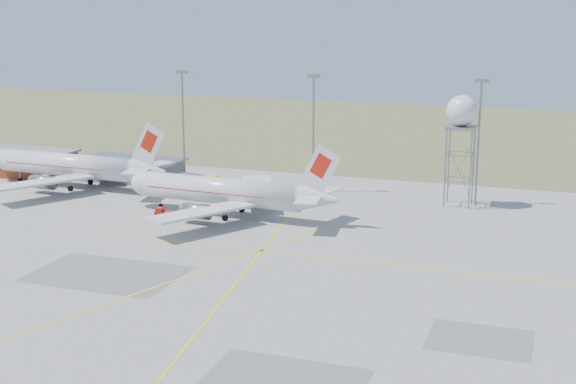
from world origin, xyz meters
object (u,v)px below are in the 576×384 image
(radar_tower, at_px, (460,144))
(fire_truck, at_px, (196,185))
(airliner_far, at_px, (73,166))
(airliner_main, at_px, (225,192))
(baggage_tug, at_px, (163,215))

(radar_tower, distance_m, fire_truck, 45.14)
(airliner_far, relative_size, fire_truck, 4.14)
(airliner_main, distance_m, fire_truck, 16.16)
(airliner_main, distance_m, radar_tower, 38.56)
(radar_tower, xyz_separation_m, fire_truck, (-43.81, -6.84, -8.48))
(airliner_far, height_order, baggage_tug, airliner_far)
(airliner_far, xyz_separation_m, baggage_tug, (26.01, -14.97, -3.13))
(airliner_far, height_order, radar_tower, radar_tower)
(airliner_far, distance_m, baggage_tug, 30.18)
(fire_truck, xyz_separation_m, baggage_tug, (2.81, -17.46, -0.92))
(radar_tower, relative_size, fire_truck, 2.02)
(radar_tower, relative_size, baggage_tug, 6.74)
(airliner_main, distance_m, airliner_far, 35.20)
(airliner_far, distance_m, fire_truck, 23.44)
(airliner_far, bearing_deg, baggage_tug, 153.08)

